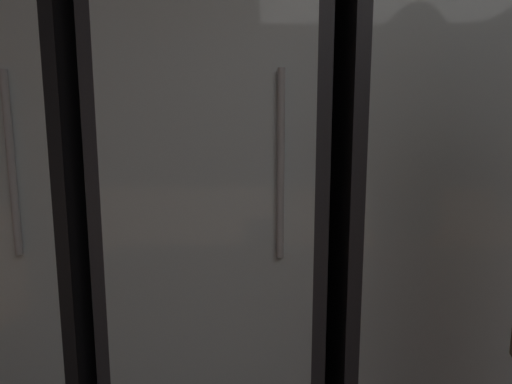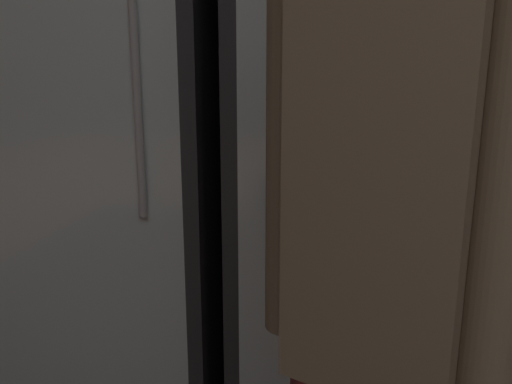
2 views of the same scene
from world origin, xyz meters
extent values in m
cube|color=black|center=(-2.06, 2.96, 1.04)|extent=(0.67, 0.04, 2.08)
cube|color=black|center=(-1.75, 2.65, 1.04)|extent=(0.04, 0.66, 2.08)
cube|color=white|center=(-2.06, 2.93, 1.04)|extent=(0.59, 0.02, 1.84)
cylinder|color=#B2B2B7|center=(-1.86, 2.31, 1.15)|extent=(0.02, 0.02, 0.50)
cylinder|color=#9EAD99|center=(-2.07, 2.64, 0.40)|extent=(0.03, 0.03, 0.08)
cylinder|color=#9EAD99|center=(-1.87, 2.63, 0.39)|extent=(0.02, 0.02, 0.10)
cube|color=silver|center=(-2.06, 2.65, 0.58)|extent=(0.57, 0.58, 0.02)
cylinder|color=gray|center=(-1.92, 2.67, 0.71)|extent=(0.07, 0.07, 0.24)
cylinder|color=gray|center=(-1.92, 2.67, 0.87)|extent=(0.03, 0.03, 0.09)
cylinder|color=beige|center=(-1.92, 2.67, 0.71)|extent=(0.07, 0.07, 0.09)
cube|color=silver|center=(-2.06, 2.65, 1.04)|extent=(0.57, 0.58, 0.02)
cylinder|color=brown|center=(-1.92, 2.61, 1.16)|extent=(0.06, 0.06, 0.23)
cylinder|color=brown|center=(-1.92, 2.61, 1.32)|extent=(0.02, 0.02, 0.09)
cylinder|color=#B2332D|center=(-1.92, 2.61, 1.17)|extent=(0.07, 0.07, 0.08)
cube|color=silver|center=(-2.06, 2.65, 1.49)|extent=(0.57, 0.58, 0.02)
cylinder|color=#336B38|center=(-1.98, 2.60, 1.62)|extent=(0.06, 0.06, 0.23)
cylinder|color=beige|center=(-1.98, 2.60, 1.61)|extent=(0.07, 0.07, 0.08)
cylinder|color=#9EAD99|center=(-1.85, 2.62, 1.62)|extent=(0.08, 0.08, 0.23)
cylinder|color=#2D2D33|center=(-1.85, 2.62, 1.62)|extent=(0.08, 0.08, 0.09)
cube|color=#2B2B30|center=(-1.34, 2.96, 1.04)|extent=(0.67, 0.04, 2.08)
cube|color=#2B2B30|center=(-1.65, 2.65, 1.04)|extent=(0.04, 0.66, 2.08)
cube|color=#2B2B30|center=(-1.02, 2.65, 1.04)|extent=(0.04, 0.66, 2.08)
cube|color=white|center=(-1.34, 2.93, 1.04)|extent=(0.59, 0.02, 1.84)
cube|color=silver|center=(-1.34, 2.33, 1.04)|extent=(0.59, 0.02, 1.84)
cylinder|color=#B2B2B7|center=(-1.14, 2.31, 1.15)|extent=(0.02, 0.02, 0.50)
cylinder|color=gray|center=(-1.55, 2.66, 0.35)|extent=(0.03, 0.03, 0.06)
cylinder|color=#9EAD99|center=(-1.42, 2.61, 0.37)|extent=(0.02, 0.02, 0.07)
cylinder|color=black|center=(-1.26, 2.63, 0.39)|extent=(0.02, 0.02, 0.07)
cylinder|color=brown|center=(-1.13, 2.62, 0.38)|extent=(0.02, 0.02, 0.07)
cube|color=silver|center=(-1.34, 2.65, 0.73)|extent=(0.57, 0.58, 0.02)
cylinder|color=#194723|center=(-1.54, 2.64, 0.84)|extent=(0.06, 0.06, 0.21)
cylinder|color=#194723|center=(-1.54, 2.64, 0.98)|extent=(0.02, 0.02, 0.06)
cylinder|color=white|center=(-1.54, 2.64, 0.84)|extent=(0.07, 0.07, 0.06)
cylinder|color=brown|center=(-1.41, 2.70, 0.84)|extent=(0.06, 0.06, 0.20)
cylinder|color=brown|center=(-1.41, 2.70, 0.98)|extent=(0.02, 0.02, 0.09)
cylinder|color=#B2332D|center=(-1.41, 2.70, 0.84)|extent=(0.06, 0.06, 0.07)
cylinder|color=#336B38|center=(-1.27, 2.67, 0.83)|extent=(0.07, 0.07, 0.18)
cylinder|color=#336B38|center=(-1.27, 2.67, 0.96)|extent=(0.02, 0.02, 0.07)
cylinder|color=#B2332D|center=(-1.27, 2.67, 0.82)|extent=(0.08, 0.08, 0.05)
cylinder|color=#194723|center=(-1.12, 2.61, 0.86)|extent=(0.08, 0.08, 0.23)
cylinder|color=#194723|center=(-1.12, 2.61, 1.02)|extent=(0.03, 0.03, 0.09)
cylinder|color=tan|center=(-1.12, 2.61, 0.86)|extent=(0.08, 0.08, 0.08)
cube|color=silver|center=(-1.34, 2.65, 1.34)|extent=(0.57, 0.58, 0.02)
cylinder|color=#9EAD99|center=(-1.47, 2.62, 1.44)|extent=(0.07, 0.07, 0.18)
cylinder|color=#9EAD99|center=(-1.47, 2.62, 1.56)|extent=(0.03, 0.03, 0.07)
cylinder|color=beige|center=(-1.47, 2.62, 1.43)|extent=(0.08, 0.08, 0.05)
cylinder|color=black|center=(-1.19, 2.67, 1.46)|extent=(0.06, 0.06, 0.22)
cylinder|color=black|center=(-1.19, 2.67, 1.61)|extent=(0.02, 0.02, 0.08)
cylinder|color=beige|center=(-1.19, 2.67, 1.44)|extent=(0.07, 0.07, 0.08)
cube|color=#2B2B30|center=(-0.61, 2.96, 1.04)|extent=(0.67, 0.04, 2.08)
cube|color=#2B2B30|center=(-0.93, 2.65, 1.04)|extent=(0.04, 0.66, 2.08)
cube|color=white|center=(-0.61, 2.93, 1.04)|extent=(0.59, 0.02, 1.84)
cube|color=silver|center=(-0.61, 2.33, 1.04)|extent=(0.59, 0.02, 1.84)
cylinder|color=#336B38|center=(-0.82, 2.64, 0.40)|extent=(0.02, 0.02, 0.09)
cylinder|color=brown|center=(-0.69, 2.68, 0.39)|extent=(0.03, 0.03, 0.09)
cylinder|color=#194723|center=(-0.53, 2.63, 0.36)|extent=(0.02, 0.02, 0.09)
cylinder|color=brown|center=(-0.39, 2.70, 0.36)|extent=(0.02, 0.02, 0.07)
cube|color=silver|center=(-0.61, 2.65, 0.73)|extent=(0.57, 0.58, 0.02)
cylinder|color=brown|center=(-0.83, 2.64, 0.84)|extent=(0.07, 0.07, 0.20)
cylinder|color=brown|center=(-0.83, 2.64, 0.97)|extent=(0.02, 0.02, 0.07)
cylinder|color=#2D2D33|center=(-0.83, 2.64, 0.82)|extent=(0.07, 0.07, 0.07)
cylinder|color=gray|center=(-0.68, 2.67, 0.85)|extent=(0.08, 0.08, 0.23)
cylinder|color=gray|center=(-0.68, 2.67, 1.01)|extent=(0.03, 0.03, 0.08)
cylinder|color=#2D2D33|center=(-0.68, 2.67, 0.84)|extent=(0.08, 0.08, 0.08)
cylinder|color=black|center=(-0.54, 2.62, 0.84)|extent=(0.07, 0.07, 0.20)
cylinder|color=black|center=(-0.54, 2.62, 0.98)|extent=(0.03, 0.03, 0.08)
cylinder|color=white|center=(-0.54, 2.62, 0.84)|extent=(0.07, 0.07, 0.07)
cylinder|color=gray|center=(-0.41, 2.63, 0.84)|extent=(0.07, 0.07, 0.21)
cylinder|color=gray|center=(-0.41, 2.63, 0.99)|extent=(0.02, 0.02, 0.09)
cylinder|color=beige|center=(-0.41, 2.63, 0.84)|extent=(0.07, 0.07, 0.07)
cube|color=silver|center=(-0.61, 2.65, 1.34)|extent=(0.57, 0.58, 0.02)
cylinder|color=#9EAD99|center=(-0.80, 2.66, 1.46)|extent=(0.08, 0.08, 0.23)
cylinder|color=#9EAD99|center=(-0.80, 2.66, 1.62)|extent=(0.03, 0.03, 0.08)
cylinder|color=#B2332D|center=(-0.80, 2.66, 1.47)|extent=(0.08, 0.08, 0.07)
cylinder|color=#336B38|center=(-0.61, 2.68, 1.45)|extent=(0.07, 0.07, 0.21)
cylinder|color=#336B38|center=(-0.61, 2.68, 1.60)|extent=(0.02, 0.02, 0.09)
cylinder|color=#2D2D33|center=(-0.61, 2.68, 1.42)|extent=(0.07, 0.07, 0.08)
cylinder|color=gray|center=(-0.42, 2.64, 1.47)|extent=(0.07, 0.07, 0.23)
cylinder|color=gray|center=(-0.42, 2.64, 1.63)|extent=(0.03, 0.03, 0.10)
cylinder|color=beige|center=(-0.42, 2.64, 1.48)|extent=(0.08, 0.08, 0.08)
camera|label=1|loc=(-1.17, 1.29, 1.22)|focal=27.11mm
camera|label=2|loc=(-0.68, 1.18, 1.24)|focal=35.62mm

